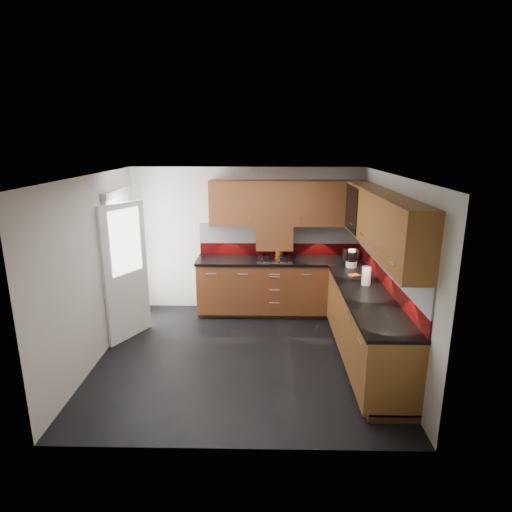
{
  "coord_description": "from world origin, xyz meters",
  "views": [
    {
      "loc": [
        0.28,
        -5.21,
        2.81
      ],
      "look_at": [
        0.17,
        0.65,
        1.22
      ],
      "focal_mm": 30.0,
      "sensor_mm": 36.0,
      "label": 1
    }
  ],
  "objects_px": {
    "gas_hob": "(274,259)",
    "food_processor": "(352,259)",
    "toaster": "(351,254)",
    "utensil_pot": "(279,251)"
  },
  "relations": [
    {
      "from": "gas_hob",
      "to": "food_processor",
      "type": "bearing_deg",
      "value": -18.45
    },
    {
      "from": "utensil_pot",
      "to": "toaster",
      "type": "distance_m",
      "value": 1.17
    },
    {
      "from": "gas_hob",
      "to": "food_processor",
      "type": "xyz_separation_m",
      "value": [
        1.17,
        -0.39,
        0.11
      ]
    },
    {
      "from": "utensil_pot",
      "to": "toaster",
      "type": "height_order",
      "value": "utensil_pot"
    },
    {
      "from": "gas_hob",
      "to": "toaster",
      "type": "distance_m",
      "value": 1.25
    },
    {
      "from": "food_processor",
      "to": "gas_hob",
      "type": "bearing_deg",
      "value": 161.55
    },
    {
      "from": "toaster",
      "to": "food_processor",
      "type": "distance_m",
      "value": 0.48
    },
    {
      "from": "gas_hob",
      "to": "food_processor",
      "type": "height_order",
      "value": "food_processor"
    },
    {
      "from": "gas_hob",
      "to": "utensil_pot",
      "type": "distance_m",
      "value": 0.22
    },
    {
      "from": "gas_hob",
      "to": "toaster",
      "type": "height_order",
      "value": "toaster"
    }
  ]
}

